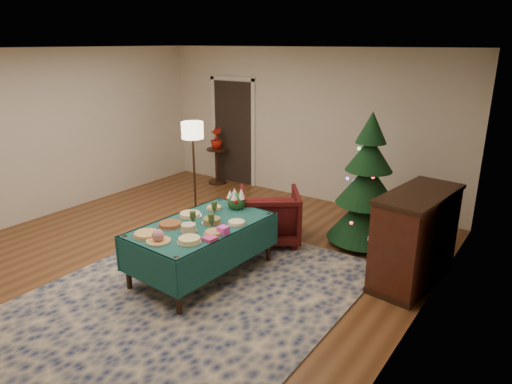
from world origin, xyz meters
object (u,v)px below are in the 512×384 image
Objects in this scene: floor_lamp at (193,136)px; christmas_tree at (367,187)px; piano at (415,238)px; gift_box at (223,230)px; armchair at (269,213)px; potted_plant at (216,143)px; side_table at (217,166)px; buffet_table at (202,234)px.

christmas_tree reaches higher than floor_lamp.
piano is at bearing -5.75° from floor_lamp.
gift_box is 0.06× the size of christmas_tree.
gift_box is 2.29m from christmas_tree.
potted_plant is (-2.46, 1.79, 0.42)m from armchair.
floor_lamp is 1.79m from side_table.
floor_lamp is (-1.70, 1.74, 0.74)m from buffet_table.
gift_box is at bearing -140.99° from piano.
buffet_table is 3.92m from potted_plant.
armchair is 1.18× the size of side_table.
piano is (4.52, -1.77, -0.29)m from potted_plant.
armchair is at bearing -35.99° from side_table.
armchair is 0.45× the size of christmas_tree.
gift_box is 4.23m from potted_plant.
floor_lamp is 1.10× the size of piano.
christmas_tree reaches higher than side_table.
side_table is (-2.35, 3.12, -0.19)m from buffet_table.
armchair reaches higher than buffet_table.
piano is at bearing -37.45° from christmas_tree.
potted_plant is 0.31× the size of piano.
floor_lamp is at bearing 134.38° from buffet_table.
piano is (2.17, 1.35, 0.01)m from buffet_table.
christmas_tree is (3.63, -1.08, 0.50)m from side_table.
piano reaches higher than side_table.
armchair reaches higher than side_table.
potted_plant is at bearing 130.77° from gift_box.
armchair is 0.56× the size of floor_lamp.
floor_lamp is 3.96m from piano.
gift_box is at bearing -49.23° from potted_plant.
piano is at bearing -21.39° from potted_plant.
armchair is 3.07m from potted_plant.
potted_plant is (-2.35, 3.12, 0.30)m from buffet_table.
piano reaches higher than buffet_table.
side_table is at bearing 163.35° from christmas_tree.
christmas_tree reaches higher than piano.
floor_lamp is at bearing 174.25° from piano.
buffet_table is at bearing -148.10° from piano.
piano reaches higher than armchair.
buffet_table is 4.26× the size of potted_plant.
piano is at bearing 31.90° from buffet_table.
christmas_tree is at bearing 67.69° from gift_box.
gift_box is 2.84m from floor_lamp.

